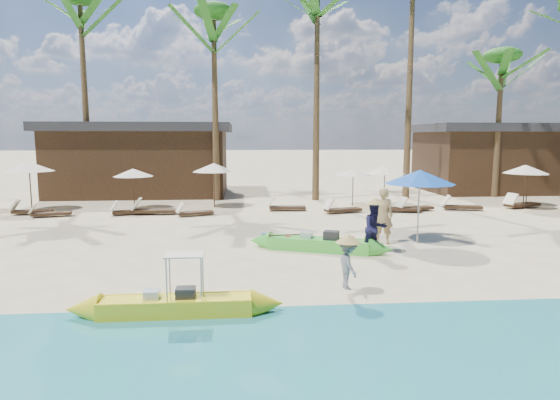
{
  "coord_description": "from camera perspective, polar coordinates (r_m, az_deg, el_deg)",
  "views": [
    {
      "loc": [
        -1.91,
        -11.68,
        3.45
      ],
      "look_at": [
        -0.81,
        2.0,
        1.62
      ],
      "focal_mm": 30.0,
      "sensor_mm": 36.0,
      "label": 1
    }
  ],
  "objects": [
    {
      "name": "lounger_6_left",
      "position": [
        22.23,
        0.56,
        -0.78
      ],
      "size": [
        1.85,
        0.67,
        0.62
      ],
      "rotation": [
        0.0,
        0.0,
        -0.06
      ],
      "color": "#3A2617",
      "rests_on": "ground"
    },
    {
      "name": "palm_5",
      "position": [
        28.66,
        15.85,
        22.23
      ],
      "size": [
        2.08,
        2.08,
        13.6
      ],
      "color": "brown",
      "rests_on": "ground"
    },
    {
      "name": "resort_parasol_7",
      "position": [
        24.08,
        12.66,
        3.61
      ],
      "size": [
        1.99,
        1.99,
        2.05
      ],
      "color": "#3A2617",
      "rests_on": "ground"
    },
    {
      "name": "resort_parasol_9",
      "position": [
        26.81,
        28.01,
        3.23
      ],
      "size": [
        1.96,
        1.96,
        2.01
      ],
      "color": "#3A2617",
      "rests_on": "ground"
    },
    {
      "name": "tourist",
      "position": [
        15.52,
        12.41,
        -1.92
      ],
      "size": [
        0.76,
        0.59,
        1.86
      ],
      "primitive_type": "imported",
      "rotation": [
        0.0,
        0.0,
        2.91
      ],
      "color": "tan",
      "rests_on": "ground"
    },
    {
      "name": "lounger_9_left",
      "position": [
        25.9,
        27.23,
        -0.39
      ],
      "size": [
        2.07,
        1.21,
        0.67
      ],
      "rotation": [
        0.0,
        0.0,
        0.33
      ],
      "color": "#3A2617",
      "rests_on": "ground"
    },
    {
      "name": "palm_4",
      "position": [
        26.69,
        4.57,
        20.58
      ],
      "size": [
        2.08,
        2.08,
        11.7
      ],
      "color": "brown",
      "rests_on": "ground"
    },
    {
      "name": "vendor_green",
      "position": [
        14.06,
        11.49,
        -3.42
      ],
      "size": [
        0.9,
        0.78,
        1.59
      ],
      "primitive_type": "imported",
      "rotation": [
        0.0,
        0.0,
        0.26
      ],
      "color": "#151539",
      "rests_on": "ground"
    },
    {
      "name": "lounger_4_left",
      "position": [
        22.1,
        -18.04,
        -1.24
      ],
      "size": [
        1.76,
        1.02,
        0.57
      ],
      "rotation": [
        0.0,
        0.0,
        0.32
      ],
      "color": "#3A2617",
      "rests_on": "ground"
    },
    {
      "name": "palm_2",
      "position": [
        28.66,
        -23.07,
        18.56
      ],
      "size": [
        2.08,
        2.08,
        11.33
      ],
      "color": "brown",
      "rests_on": "ground"
    },
    {
      "name": "resort_parasol_6",
      "position": [
        23.89,
        8.91,
        3.39
      ],
      "size": [
        1.86,
        1.86,
        1.92
      ],
      "color": "#3A2617",
      "rests_on": "ground"
    },
    {
      "name": "palm_6",
      "position": [
        30.28,
        25.38,
        13.73
      ],
      "size": [
        2.08,
        2.08,
        8.51
      ],
      "color": "brown",
      "rests_on": "ground"
    },
    {
      "name": "lounger_8_left",
      "position": [
        24.01,
        21.05,
        -0.65
      ],
      "size": [
        1.93,
        0.97,
        0.63
      ],
      "rotation": [
        0.0,
        0.0,
        -0.23
      ],
      "color": "#3A2617",
      "rests_on": "ground"
    },
    {
      "name": "lounger_5_left",
      "position": [
        21.08,
        -10.57,
        -1.43
      ],
      "size": [
        1.69,
        0.99,
        0.55
      ],
      "rotation": [
        0.0,
        0.0,
        0.33
      ],
      "color": "#3A2617",
      "rests_on": "ground"
    },
    {
      "name": "resort_parasol_3",
      "position": [
        25.03,
        -28.27,
        3.6
      ],
      "size": [
        2.25,
        2.25,
        2.32
      ],
      "color": "#3A2617",
      "rests_on": "ground"
    },
    {
      "name": "wet_sand_strip",
      "position": [
        7.76,
        10.78,
        -18.91
      ],
      "size": [
        240.0,
        4.5,
        0.01
      ],
      "primitive_type": "cube",
      "color": "tan",
      "rests_on": "ground"
    },
    {
      "name": "resort_parasol_5",
      "position": [
        23.4,
        -8.08,
        3.94
      ],
      "size": [
        2.13,
        2.13,
        2.2
      ],
      "color": "#3A2617",
      "rests_on": "ground"
    },
    {
      "name": "lounger_7_right",
      "position": [
        22.46,
        14.27,
        -0.93
      ],
      "size": [
        1.9,
        0.94,
        0.62
      ],
      "rotation": [
        0.0,
        0.0,
        -0.22
      ],
      "color": "#3A2617",
      "rests_on": "ground"
    },
    {
      "name": "blue_umbrella",
      "position": [
        15.73,
        16.66,
        2.71
      ],
      "size": [
        2.25,
        2.25,
        2.42
      ],
      "color": "#99999E",
      "rests_on": "ground"
    },
    {
      "name": "green_canoe",
      "position": [
        14.45,
        4.71,
        -5.35
      ],
      "size": [
        4.77,
        2.11,
        0.64
      ],
      "rotation": [
        0.0,
        0.0,
        -0.37
      ],
      "color": "#47D03F",
      "rests_on": "ground"
    },
    {
      "name": "lounger_3_right",
      "position": [
        22.84,
        -26.39,
        -1.38
      ],
      "size": [
        1.79,
        0.95,
        0.58
      ],
      "rotation": [
        0.0,
        0.0,
        0.26
      ],
      "color": "#3A2617",
      "rests_on": "ground"
    },
    {
      "name": "lounger_7_left",
      "position": [
        22.89,
        15.87,
        -0.82
      ],
      "size": [
        1.92,
        1.01,
        0.62
      ],
      "rotation": [
        0.0,
        0.0,
        0.25
      ],
      "color": "#3A2617",
      "rests_on": "ground"
    },
    {
      "name": "ground",
      "position": [
        12.33,
        4.57,
        -8.66
      ],
      "size": [
        240.0,
        240.0,
        0.0
      ],
      "primitive_type": "plane",
      "color": "#F9E2B8",
      "rests_on": "ground"
    },
    {
      "name": "resort_parasol_4",
      "position": [
        23.66,
        -17.46,
        3.2
      ],
      "size": [
        1.91,
        1.91,
        1.97
      ],
      "color": "#3A2617",
      "rests_on": "ground"
    },
    {
      "name": "lounger_4_right",
      "position": [
        21.88,
        -15.31,
        -1.14
      ],
      "size": [
        1.99,
        0.67,
        0.67
      ],
      "rotation": [
        0.0,
        0.0,
        0.03
      ],
      "color": "#3A2617",
      "rests_on": "ground"
    },
    {
      "name": "yellow_canoe",
      "position": [
        9.57,
        -12.53,
        -12.42
      ],
      "size": [
        4.7,
        0.63,
        1.22
      ],
      "rotation": [
        0.0,
        0.0,
        0.01
      ],
      "color": "yellow",
      "rests_on": "ground"
    },
    {
      "name": "lounger_6_right",
      "position": [
        21.69,
        7.38,
        -1.06
      ],
      "size": [
        1.88,
        1.01,
        0.61
      ],
      "rotation": [
        0.0,
        0.0,
        0.27
      ],
      "color": "#3A2617",
      "rests_on": "ground"
    },
    {
      "name": "pavilion_west",
      "position": [
        29.83,
        -16.42,
        4.88
      ],
      "size": [
        10.8,
        6.6,
        4.3
      ],
      "color": "#3A2617",
      "rests_on": "ground"
    },
    {
      "name": "resort_parasol_8",
      "position": [
        25.55,
        27.75,
        3.34
      ],
      "size": [
        2.09,
        2.09,
        2.15
      ],
      "color": "#3A2617",
      "rests_on": "ground"
    },
    {
      "name": "vendor_yellow",
      "position": [
        10.32,
        8.29,
        -7.77
      ],
      "size": [
        0.52,
        0.76,
        1.09
      ],
      "primitive_type": "imported",
      "rotation": [
        0.0,
        0.0,
        1.74
      ],
      "color": "gray",
      "rests_on": "ground"
    },
    {
      "name": "palm_3",
      "position": [
        26.49,
        -8.06,
        18.7
      ],
      "size": [
        2.08,
        2.08,
        10.52
      ],
      "color": "brown",
      "rests_on": "ground"
    },
    {
      "name": "lounger_3_left",
      "position": [
        23.89,
        -28.22,
        -1.12
      ],
      "size": [
        1.78,
        0.69,
        0.59
      ],
      "rotation": [
        0.0,
        0.0,
        0.09
      ],
      "color": "#3A2617",
      "rests_on": "ground"
    },
    {
      "name": "pavilion_east",
      "position": [
        33.26,
        24.09,
        4.79
      ],
      "size": [
        8.8,
        6.6,
        4.3
      ],
      "color": "#3A2617",
      "rests_on": "ground"
    }
  ]
}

